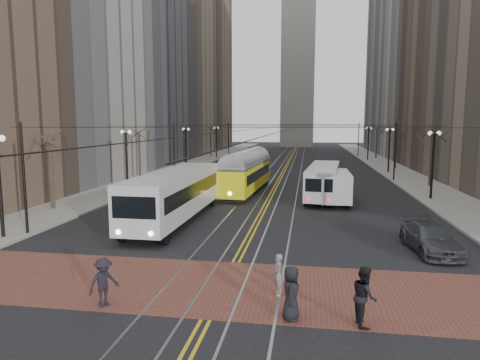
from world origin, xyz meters
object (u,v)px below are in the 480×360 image
(pedestrian_d, at_px, (104,282))
(sedan_parked, at_px, (430,238))
(transit_bus, at_px, (175,197))
(streetcar, at_px, (247,176))
(rear_bus, at_px, (323,182))
(sedan_grey, at_px, (315,180))
(sedan_silver, at_px, (323,171))
(pedestrian_b, at_px, (278,275))
(pedestrian_a, at_px, (291,293))
(cargo_van, at_px, (335,188))
(clock_tower, at_px, (299,14))
(pedestrian_c, at_px, (364,296))

(pedestrian_d, bearing_deg, sedan_parked, -22.13)
(transit_bus, height_order, streetcar, transit_bus)
(rear_bus, xyz_separation_m, sedan_parked, (4.88, -15.11, -0.72))
(sedan_grey, relative_size, sedan_silver, 0.96)
(transit_bus, height_order, sedan_parked, transit_bus)
(sedan_silver, bearing_deg, pedestrian_b, -91.04)
(sedan_silver, xyz_separation_m, pedestrian_b, (-2.84, -37.21, 0.03))
(pedestrian_d, bearing_deg, pedestrian_a, -55.61)
(transit_bus, xyz_separation_m, pedestrian_d, (1.58, -13.39, -0.77))
(sedan_grey, height_order, pedestrian_d, pedestrian_d)
(cargo_van, relative_size, sedan_grey, 1.31)
(rear_bus, distance_m, sedan_grey, 6.29)
(clock_tower, distance_m, rear_bus, 91.46)
(pedestrian_b, bearing_deg, sedan_grey, 159.00)
(sedan_grey, bearing_deg, streetcar, -158.77)
(cargo_van, relative_size, pedestrian_d, 3.34)
(cargo_van, bearing_deg, clock_tower, 93.64)
(transit_bus, xyz_separation_m, rear_bus, (10.04, 10.54, -0.24))
(rear_bus, height_order, pedestrian_d, rear_bus)
(cargo_van, bearing_deg, sedan_parked, -72.13)
(pedestrian_a, bearing_deg, sedan_silver, -2.71)
(sedan_grey, distance_m, pedestrian_a, 30.18)
(cargo_van, bearing_deg, pedestrian_b, -99.41)
(transit_bus, xyz_separation_m, sedan_parked, (14.92, -4.57, -0.96))
(rear_bus, relative_size, pedestrian_a, 5.99)
(cargo_van, xyz_separation_m, pedestrian_a, (-2.65, -21.40, -0.39))
(rear_bus, bearing_deg, pedestrian_d, -104.12)
(rear_bus, bearing_deg, clock_tower, 98.47)
(transit_bus, xyz_separation_m, cargo_van, (10.88, 8.01, -0.35))
(sedan_parked, bearing_deg, transit_bus, 156.98)
(rear_bus, xyz_separation_m, pedestrian_a, (-1.82, -23.93, -0.50))
(sedan_parked, xyz_separation_m, pedestrian_a, (-6.69, -8.82, 0.22))
(clock_tower, height_order, transit_bus, clock_tower)
(cargo_van, xyz_separation_m, pedestrian_b, (-3.23, -19.39, -0.50))
(pedestrian_a, bearing_deg, pedestrian_d, 90.59)
(sedan_grey, bearing_deg, cargo_van, -89.55)
(cargo_van, distance_m, pedestrian_b, 19.67)
(transit_bus, relative_size, rear_bus, 1.22)
(transit_bus, relative_size, sedan_grey, 2.93)
(sedan_silver, bearing_deg, cargo_van, -85.42)
(sedan_silver, height_order, sedan_parked, sedan_silver)
(transit_bus, relative_size, pedestrian_c, 6.85)
(sedan_parked, bearing_deg, streetcar, 118.38)
(transit_bus, distance_m, pedestrian_b, 13.74)
(sedan_silver, height_order, pedestrian_c, pedestrian_c)
(streetcar, distance_m, sedan_silver, 14.93)
(clock_tower, distance_m, sedan_grey, 85.97)
(pedestrian_c, bearing_deg, rear_bus, -5.77)
(sedan_parked, xyz_separation_m, pedestrian_c, (-4.34, -8.82, 0.28))
(clock_tower, height_order, streetcar, clock_tower)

